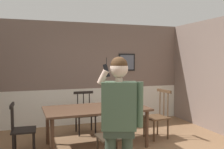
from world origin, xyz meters
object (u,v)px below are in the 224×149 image
object	(u,v)px
chair_near_window	(112,136)
chair_at_table_head	(22,129)
person_figure	(119,115)
chair_by_doorway	(157,115)
dining_table	(96,111)
chair_opposite_corner	(85,113)

from	to	relation	value
chair_near_window	chair_at_table_head	size ratio (longest dim) A/B	1.01
chair_at_table_head	person_figure	distance (m)	2.20
chair_near_window	person_figure	world-z (taller)	person_figure
chair_at_table_head	chair_by_doorway	bearing A→B (deg)	94.32
dining_table	chair_at_table_head	distance (m)	1.41
dining_table	chair_near_window	bearing A→B (deg)	-88.26
chair_near_window	chair_opposite_corner	world-z (taller)	chair_opposite_corner
chair_by_doorway	chair_at_table_head	size ratio (longest dim) A/B	1.12
chair_opposite_corner	person_figure	xyz separation A→B (m)	(-0.14, -2.70, 0.56)
chair_by_doorway	chair_at_table_head	world-z (taller)	chair_by_doorway
dining_table	chair_by_doorway	world-z (taller)	chair_by_doorway
dining_table	chair_at_table_head	size ratio (longest dim) A/B	2.16
chair_at_table_head	person_figure	world-z (taller)	person_figure
chair_opposite_corner	chair_at_table_head	bearing A→B (deg)	34.51
dining_table	chair_by_doorway	xyz separation A→B (m)	(1.39, 0.04, -0.20)
chair_opposite_corner	person_figure	bearing A→B (deg)	86.59
chair_by_doorway	person_figure	size ratio (longest dim) A/B	0.60
dining_table	chair_at_table_head	bearing A→B (deg)	-178.49
chair_near_window	chair_by_doorway	distance (m)	1.67
chair_near_window	person_figure	xyz separation A→B (m)	(-0.20, -0.87, 0.56)
chair_opposite_corner	person_figure	distance (m)	2.76
person_figure	chair_opposite_corner	bearing A→B (deg)	-73.19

